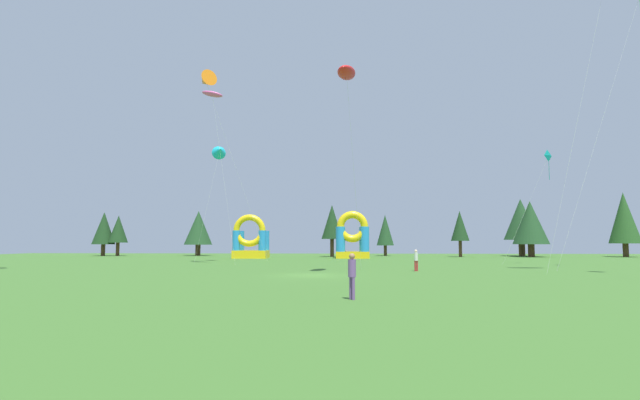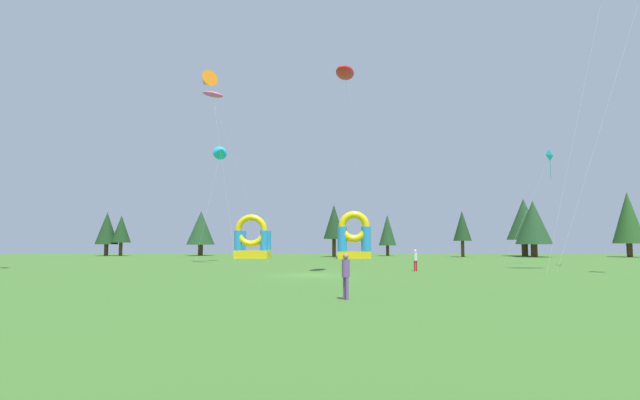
{
  "view_description": "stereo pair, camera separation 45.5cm",
  "coord_description": "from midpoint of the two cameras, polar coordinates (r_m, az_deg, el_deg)",
  "views": [
    {
      "loc": [
        2.4,
        -33.7,
        2.34
      ],
      "look_at": [
        0.0,
        11.19,
        6.14
      ],
      "focal_mm": 27.43,
      "sensor_mm": 36.0,
      "label": 1
    },
    {
      "loc": [
        2.85,
        -33.67,
        2.34
      ],
      "look_at": [
        0.0,
        11.19,
        6.14
      ],
      "focal_mm": 27.43,
      "sensor_mm": 36.0,
      "label": 2
    }
  ],
  "objects": [
    {
      "name": "tree_row_4",
      "position": [
        79.71,
        8.03,
        -3.52
      ],
      "size": [
        2.78,
        2.78,
        6.61
      ],
      "color": "#4C331E",
      "rests_on": "ground_plane"
    },
    {
      "name": "kite_orange_delta",
      "position": [
        54.5,
        -12.85,
        13.39
      ],
      "size": [
        7.23,
        6.71,
        20.29
      ],
      "color": "orange",
      "rests_on": "ground_plane"
    },
    {
      "name": "tree_row_0",
      "position": [
        86.48,
        -23.47,
        -3.06
      ],
      "size": [
        3.58,
        3.58,
        7.07
      ],
      "color": "#4C331E",
      "rests_on": "ground_plane"
    },
    {
      "name": "kite_teal_diamond",
      "position": [
        54.44,
        25.49,
        4.57
      ],
      "size": [
        5.07,
        1.31,
        11.37
      ],
      "color": "#0C7F7A",
      "rests_on": "ground_plane"
    },
    {
      "name": "tree_row_3",
      "position": [
        74.28,
        1.81,
        -2.61
      ],
      "size": [
        3.19,
        3.19,
        7.89
      ],
      "color": "#4C331E",
      "rests_on": "ground_plane"
    },
    {
      "name": "inflatable_red_slide",
      "position": [
        68.11,
        -7.72,
        -4.95
      ],
      "size": [
        4.62,
        3.72,
        6.0
      ],
      "color": "yellow",
      "rests_on": "ground_plane"
    },
    {
      "name": "tree_row_2",
      "position": [
        82.75,
        -13.58,
        -3.2
      ],
      "size": [
        4.55,
        4.55,
        7.3
      ],
      "color": "#4C331E",
      "rests_on": "ground_plane"
    },
    {
      "name": "person_far_side",
      "position": [
        19.92,
        3.68,
        -8.39
      ],
      "size": [
        0.44,
        0.44,
        1.86
      ],
      "rotation": [
        0.0,
        0.0,
        5.31
      ],
      "color": "#724C8C",
      "rests_on": "ground_plane"
    },
    {
      "name": "kite_red_parafoil",
      "position": [
        36.7,
        3.32,
        14.59
      ],
      "size": [
        2.13,
        8.05,
        15.21
      ],
      "color": "red",
      "rests_on": "ground_plane"
    },
    {
      "name": "person_midfield",
      "position": [
        39.27,
        11.4,
        -6.69
      ],
      "size": [
        0.37,
        0.37,
        1.69
      ],
      "rotation": [
        0.0,
        0.0,
        0.33
      ],
      "color": "#B21E26",
      "rests_on": "ground_plane"
    },
    {
      "name": "tree_row_8",
      "position": [
        86.11,
        32.4,
        -1.77
      ],
      "size": [
        4.42,
        4.42,
        9.7
      ],
      "color": "#4C331E",
      "rests_on": "ground_plane"
    },
    {
      "name": "inflatable_blue_arch",
      "position": [
        67.96,
        4.19,
        -4.71
      ],
      "size": [
        4.53,
        4.48,
        6.47
      ],
      "color": "yellow",
      "rests_on": "ground_plane"
    },
    {
      "name": "tree_row_7",
      "position": [
        84.06,
        22.83,
        -2.11
      ],
      "size": [
        5.36,
        5.36,
        9.1
      ],
      "color": "#4C331E",
      "rests_on": "ground_plane"
    },
    {
      "name": "kite_cyan_delta",
      "position": [
        56.8,
        -11.28,
        5.62
      ],
      "size": [
        3.41,
        2.13,
        13.45
      ],
      "color": "#19B7CC",
      "rests_on": "ground_plane"
    },
    {
      "name": "kite_pink_parafoil",
      "position": [
        51.85,
        -12.13,
        11.92
      ],
      "size": [
        3.72,
        0.97,
        17.75
      ],
      "color": "#EA599E",
      "rests_on": "ground_plane"
    },
    {
      "name": "tree_row_1",
      "position": [
        85.34,
        -22.03,
        -3.2
      ],
      "size": [
        3.05,
        3.05,
        6.49
      ],
      "color": "#4C331E",
      "rests_on": "ground_plane"
    },
    {
      "name": "tree_row_5",
      "position": [
        76.45,
        16.42,
        -2.95
      ],
      "size": [
        2.7,
        2.7,
        6.91
      ],
      "color": "#4C331E",
      "rests_on": "ground_plane"
    },
    {
      "name": "tree_row_6",
      "position": [
        79.97,
        23.76,
        -2.43
      ],
      "size": [
        5.24,
        5.24,
        8.42
      ],
      "color": "#4C331E",
      "rests_on": "ground_plane"
    },
    {
      "name": "ground_plane",
      "position": [
        33.87,
        -0.83,
        -8.8
      ],
      "size": [
        120.0,
        120.0,
        0.0
      ],
      "primitive_type": "plane",
      "color": "#3D6B28"
    }
  ]
}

